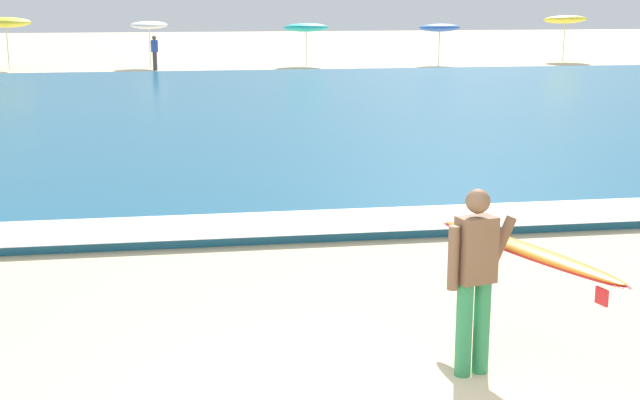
{
  "coord_description": "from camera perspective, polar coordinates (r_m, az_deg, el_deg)",
  "views": [
    {
      "loc": [
        -1.5,
        -6.18,
        3.38
      ],
      "look_at": [
        0.07,
        3.61,
        1.1
      ],
      "focal_mm": 50.07,
      "sensor_mm": 36.0,
      "label": 1
    }
  ],
  "objects": [
    {
      "name": "surfer_with_board",
      "position": [
        8.21,
        11.38,
        -3.92
      ],
      "size": [
        1.24,
        2.78,
        1.73
      ],
      "color": "#338E56",
      "rests_on": "ground"
    },
    {
      "name": "beach_umbrella_3",
      "position": [
        45.23,
        7.65,
        10.86
      ],
      "size": [
        2.0,
        2.02,
        2.06
      ],
      "color": "beige",
      "rests_on": "ground"
    },
    {
      "name": "beachgoer_near_row_left",
      "position": [
        42.13,
        -10.52,
        9.29
      ],
      "size": [
        0.32,
        0.2,
        1.58
      ],
      "color": "#383842",
      "rests_on": "ground"
    },
    {
      "name": "sea",
      "position": [
        26.14,
        -5.8,
        5.62
      ],
      "size": [
        120.0,
        28.0,
        0.14
      ],
      "primitive_type": "cube",
      "color": "#1E6084",
      "rests_on": "ground"
    },
    {
      "name": "beach_umbrella_4",
      "position": [
        49.24,
        15.4,
        11.06
      ],
      "size": [
        2.18,
        2.2,
        2.43
      ],
      "color": "beige",
      "rests_on": "ground"
    },
    {
      "name": "surf_foam",
      "position": [
        12.99,
        -2.21,
        -1.48
      ],
      "size": [
        120.0,
        1.42,
        0.01
      ],
      "primitive_type": "cube",
      "color": "white",
      "rests_on": "sea"
    },
    {
      "name": "beach_umbrella_2",
      "position": [
        44.26,
        -0.9,
        10.96
      ],
      "size": [
        2.17,
        2.19,
        2.11
      ],
      "color": "beige",
      "rests_on": "ground"
    },
    {
      "name": "beach_umbrella_1",
      "position": [
        44.26,
        -10.88,
        10.92
      ],
      "size": [
        1.76,
        1.77,
        2.19
      ],
      "color": "beige",
      "rests_on": "ground"
    },
    {
      "name": "beach_umbrella_0",
      "position": [
        44.56,
        -19.44,
        10.65
      ],
      "size": [
        2.26,
        2.27,
        2.41
      ],
      "color": "beige",
      "rests_on": "ground"
    }
  ]
}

